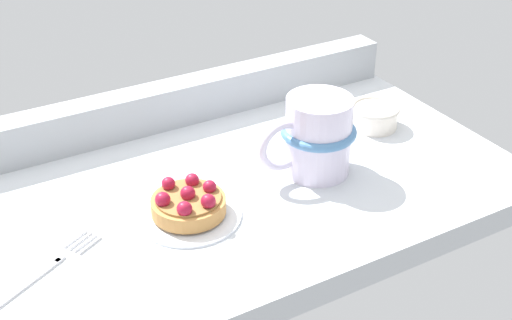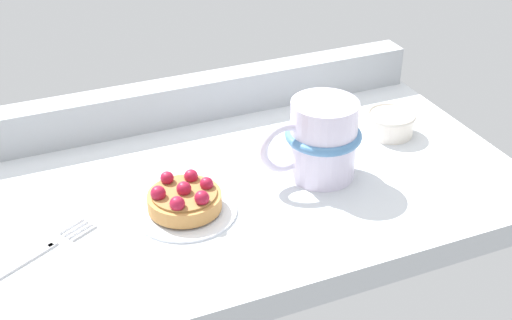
{
  "view_description": "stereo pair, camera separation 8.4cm",
  "coord_description": "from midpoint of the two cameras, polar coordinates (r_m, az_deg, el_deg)",
  "views": [
    {
      "loc": [
        -33.09,
        -65.68,
        48.4
      ],
      "look_at": [
        2.69,
        -3.19,
        4.68
      ],
      "focal_mm": 49.19,
      "sensor_mm": 36.0,
      "label": 1
    },
    {
      "loc": [
        -25.56,
        -69.43,
        48.4
      ],
      "look_at": [
        2.69,
        -3.19,
        4.68
      ],
      "focal_mm": 49.19,
      "sensor_mm": 36.0,
      "label": 2
    }
  ],
  "objects": [
    {
      "name": "ground_plane",
      "position": [
        0.89,
        0.31,
        -2.97
      ],
      "size": [
        74.55,
        41.93,
        3.45
      ],
      "primitive_type": "cube",
      "color": "silver"
    },
    {
      "name": "window_rail_back",
      "position": [
        1.02,
        -3.9,
        4.74
      ],
      "size": [
        73.06,
        4.33,
        6.05
      ],
      "primitive_type": "cube",
      "color": "#9EA3A8",
      "rests_on": "ground_plane"
    },
    {
      "name": "dessert_plate",
      "position": [
        0.83,
        -2.9,
        -4.14
      ],
      "size": [
        12.36,
        12.36,
        0.69
      ],
      "color": "silver",
      "rests_on": "ground_plane"
    },
    {
      "name": "raspberry_tart",
      "position": [
        0.82,
        -2.95,
        -3.19
      ],
      "size": [
        8.76,
        8.76,
        3.58
      ],
      "color": "#B77F42",
      "rests_on": "dessert_plate"
    },
    {
      "name": "coffee_mug",
      "position": [
        0.88,
        8.05,
        1.6
      ],
      "size": [
        13.48,
        9.67,
        10.35
      ],
      "color": "silver",
      "rests_on": "ground_plane"
    },
    {
      "name": "dessert_fork",
      "position": [
        0.78,
        -15.2,
        -7.86
      ],
      "size": [
        16.33,
        9.89,
        0.6
      ],
      "color": "silver",
      "rests_on": "ground_plane"
    },
    {
      "name": "sugar_bowl",
      "position": [
        1.01,
        13.22,
        2.92
      ],
      "size": [
        7.05,
        7.05,
        3.32
      ],
      "color": "silver",
      "rests_on": "ground_plane"
    }
  ]
}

